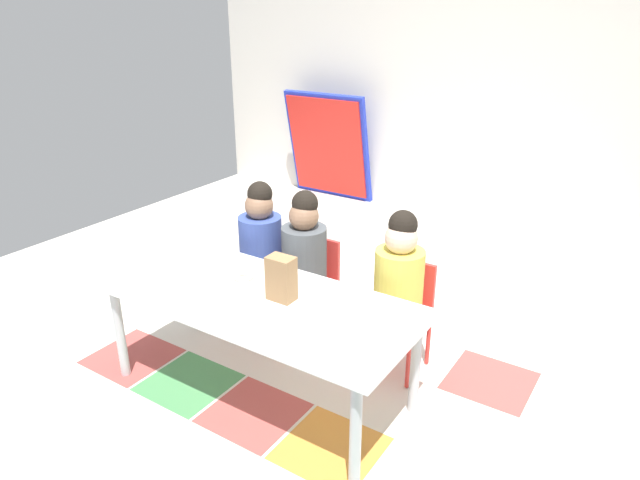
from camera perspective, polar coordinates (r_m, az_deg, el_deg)
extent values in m
cube|color=silver|center=(3.60, 2.64, -9.29)|extent=(5.80, 4.79, 0.02)
cube|color=#B24C47|center=(2.99, -6.58, -16.67)|extent=(0.43, 0.43, 0.00)
cube|color=#478C51|center=(3.25, -12.92, -13.62)|extent=(0.43, 0.43, 0.00)
cube|color=#B24C47|center=(3.54, -18.14, -10.92)|extent=(0.43, 0.43, 0.00)
cube|color=orange|center=(2.79, 1.06, -19.97)|extent=(0.43, 0.43, 0.00)
cube|color=silver|center=(3.03, -19.23, -17.46)|extent=(0.43, 0.43, 0.00)
cube|color=#478C51|center=(4.37, -4.52, -3.13)|extent=(0.43, 0.43, 0.00)
cube|color=#B24C47|center=(3.31, 16.53, -13.25)|extent=(0.43, 0.43, 0.00)
cube|color=beige|center=(5.30, 16.83, 16.16)|extent=(5.80, 0.10, 2.77)
cube|color=white|center=(2.83, -6.15, -5.81)|extent=(1.60, 0.70, 0.04)
cylinder|color=#B2B2B7|center=(3.26, -19.25, -8.64)|extent=(0.05, 0.05, 0.53)
cylinder|color=#B2B2B7|center=(2.45, 3.54, -18.82)|extent=(0.05, 0.05, 0.53)
cylinder|color=#B2B2B7|center=(3.59, -12.06, -4.87)|extent=(0.05, 0.05, 0.53)
cylinder|color=#B2B2B7|center=(2.87, 9.45, -12.19)|extent=(0.05, 0.05, 0.53)
cube|color=red|center=(3.58, -5.76, -3.86)|extent=(0.32, 0.30, 0.03)
cube|color=red|center=(3.63, -4.38, -0.87)|extent=(0.29, 0.02, 0.30)
cylinder|color=#384C99|center=(3.49, -5.90, -0.63)|extent=(0.33, 0.33, 0.38)
sphere|color=#8C664C|center=(3.40, -6.07, 3.41)|extent=(0.17, 0.17, 0.17)
sphere|color=black|center=(3.39, -5.99, 4.58)|extent=(0.15, 0.15, 0.15)
cylinder|color=red|center=(3.65, -8.68, -6.18)|extent=(0.02, 0.02, 0.28)
cylinder|color=red|center=(3.49, -5.19, -7.43)|extent=(0.02, 0.02, 0.28)
cylinder|color=red|center=(3.82, -6.11, -4.64)|extent=(0.02, 0.02, 0.28)
cylinder|color=red|center=(3.67, -2.68, -5.76)|extent=(0.02, 0.02, 0.28)
cube|color=red|center=(3.41, -1.53, -5.19)|extent=(0.32, 0.30, 0.03)
cube|color=red|center=(3.46, -0.14, -2.02)|extent=(0.29, 0.02, 0.30)
cylinder|color=#4C5156|center=(3.31, -1.57, -1.82)|extent=(0.28, 0.28, 0.38)
sphere|color=#8C664C|center=(3.22, -1.62, 2.41)|extent=(0.17, 0.17, 0.17)
sphere|color=black|center=(3.20, -1.51, 3.65)|extent=(0.15, 0.15, 0.15)
cylinder|color=red|center=(3.46, -4.66, -7.62)|extent=(0.02, 0.02, 0.28)
cylinder|color=red|center=(3.32, -0.78, -8.97)|extent=(0.02, 0.02, 0.28)
cylinder|color=red|center=(3.65, -2.16, -5.92)|extent=(0.02, 0.02, 0.28)
cylinder|color=red|center=(3.51, 1.61, -7.11)|extent=(0.02, 0.02, 0.28)
cube|color=red|center=(3.15, 7.60, -7.92)|extent=(0.32, 0.30, 0.03)
cube|color=red|center=(3.20, 8.92, -4.44)|extent=(0.29, 0.02, 0.30)
cylinder|color=#D8C64C|center=(3.04, 7.81, -4.35)|extent=(0.27, 0.27, 0.38)
sphere|color=beige|center=(2.94, 8.07, 0.19)|extent=(0.17, 0.17, 0.17)
sphere|color=black|center=(2.92, 8.25, 1.53)|extent=(0.15, 0.15, 0.15)
cylinder|color=red|center=(3.18, 4.11, -10.60)|extent=(0.02, 0.02, 0.28)
cylinder|color=red|center=(3.08, 8.75, -12.06)|extent=(0.02, 0.02, 0.28)
cylinder|color=red|center=(3.38, 6.29, -8.54)|extent=(0.02, 0.02, 0.28)
cylinder|color=red|center=(3.28, 10.70, -9.83)|extent=(0.02, 0.02, 0.28)
cube|color=#1E33BF|center=(5.90, 0.85, 9.28)|extent=(0.90, 0.28, 1.09)
cube|color=red|center=(5.87, 0.67, 9.22)|extent=(0.83, 0.23, 0.99)
cube|color=#9E754C|center=(2.73, -3.87, -3.83)|extent=(0.13, 0.09, 0.22)
cylinder|color=white|center=(2.98, -7.61, -3.86)|extent=(0.18, 0.18, 0.01)
torus|color=white|center=(2.97, -7.62, -3.55)|extent=(0.11, 0.11, 0.03)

